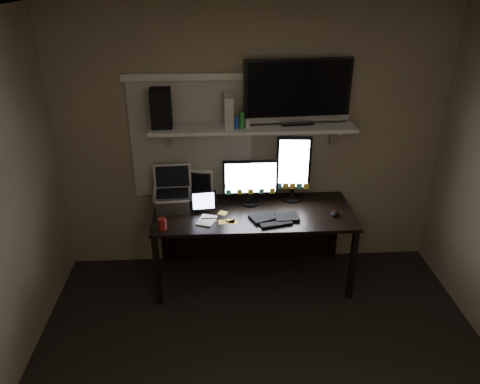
{
  "coord_description": "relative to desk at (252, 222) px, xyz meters",
  "views": [
    {
      "loc": [
        -0.32,
        -2.3,
        2.74
      ],
      "look_at": [
        -0.13,
        1.25,
        1.02
      ],
      "focal_mm": 35.0,
      "sensor_mm": 36.0,
      "label": 1
    }
  ],
  "objects": [
    {
      "name": "file_sorter",
      "position": [
        -0.49,
        0.2,
        0.32
      ],
      "size": [
        0.24,
        0.16,
        0.28
      ],
      "primitive_type": "cube",
      "rotation": [
        0.0,
        0.0,
        -0.3
      ],
      "color": "black",
      "rests_on": "desk"
    },
    {
      "name": "cup",
      "position": [
        -0.79,
        -0.4,
        0.23
      ],
      "size": [
        0.08,
        0.08,
        0.1
      ],
      "primitive_type": "cylinder",
      "rotation": [
        0.0,
        0.0,
        -0.07
      ],
      "color": "maroon",
      "rests_on": "desk"
    },
    {
      "name": "sticky_notes",
      "position": [
        -0.26,
        -0.22,
        0.18
      ],
      "size": [
        0.35,
        0.27,
        0.0
      ],
      "primitive_type": null,
      "rotation": [
        0.0,
        0.0,
        0.1
      ],
      "color": "yellow",
      "rests_on": "desk"
    },
    {
      "name": "keyboard",
      "position": [
        0.18,
        -0.27,
        0.19
      ],
      "size": [
        0.46,
        0.26,
        0.03
      ],
      "primitive_type": "cube",
      "rotation": [
        0.0,
        0.0,
        0.23
      ],
      "color": "black",
      "rests_on": "desk"
    },
    {
      "name": "notepad",
      "position": [
        -0.42,
        -0.27,
        0.18
      ],
      "size": [
        0.19,
        0.23,
        0.01
      ],
      "primitive_type": "cube",
      "rotation": [
        0.0,
        0.0,
        -0.32
      ],
      "color": "white",
      "rests_on": "desk"
    },
    {
      "name": "desk",
      "position": [
        0.0,
        0.0,
        0.0
      ],
      "size": [
        1.8,
        0.75,
        0.73
      ],
      "color": "black",
      "rests_on": "floor"
    },
    {
      "name": "wall_shelf",
      "position": [
        0.0,
        0.08,
        0.91
      ],
      "size": [
        1.8,
        0.35,
        0.03
      ],
      "primitive_type": "cube",
      "color": "beige",
      "rests_on": "back_wall"
    },
    {
      "name": "mouse",
      "position": [
        0.72,
        -0.23,
        0.19
      ],
      "size": [
        0.09,
        0.11,
        0.04
      ],
      "primitive_type": "ellipsoid",
      "rotation": [
        0.0,
        0.0,
        -0.34
      ],
      "color": "black",
      "rests_on": "desk"
    },
    {
      "name": "tv",
      "position": [
        0.39,
        0.13,
        1.21
      ],
      "size": [
        0.95,
        0.24,
        0.56
      ],
      "primitive_type": "cube",
      "rotation": [
        0.0,
        0.0,
        0.08
      ],
      "color": "black",
      "rests_on": "wall_shelf"
    },
    {
      "name": "bottles",
      "position": [
        -0.12,
        0.0,
        1.0
      ],
      "size": [
        0.23,
        0.06,
        0.14
      ],
      "primitive_type": null,
      "rotation": [
        0.0,
        0.0,
        0.03
      ],
      "color": "#A50F0C",
      "rests_on": "wall_shelf"
    },
    {
      "name": "laptop",
      "position": [
        -0.73,
        -0.04,
        0.37
      ],
      "size": [
        0.36,
        0.3,
        0.39
      ],
      "primitive_type": "cube",
      "rotation": [
        0.0,
        0.0,
        0.07
      ],
      "color": "#B0AFB4",
      "rests_on": "desk"
    },
    {
      "name": "ceiling",
      "position": [
        0.0,
        -1.55,
        1.95
      ],
      "size": [
        3.6,
        3.6,
        0.0
      ],
      "primitive_type": "plane",
      "rotation": [
        3.14,
        0.0,
        0.0
      ],
      "color": "silver",
      "rests_on": "back_wall"
    },
    {
      "name": "window_blinds",
      "position": [
        -0.55,
        0.24,
        0.75
      ],
      "size": [
        1.1,
        0.02,
        1.1
      ],
      "primitive_type": "cube",
      "color": "#B7B4A5",
      "rests_on": "back_wall"
    },
    {
      "name": "tablet",
      "position": [
        -0.45,
        -0.09,
        0.28
      ],
      "size": [
        0.24,
        0.13,
        0.2
      ],
      "primitive_type": "cube",
      "rotation": [
        0.0,
        0.0,
        0.13
      ],
      "color": "black",
      "rests_on": "desk"
    },
    {
      "name": "speaker",
      "position": [
        -0.79,
        0.1,
        1.09
      ],
      "size": [
        0.19,
        0.23,
        0.32
      ],
      "primitive_type": "cube",
      "rotation": [
        0.0,
        0.0,
        0.06
      ],
      "color": "black",
      "rests_on": "wall_shelf"
    },
    {
      "name": "monitor_landscape",
      "position": [
        -0.02,
        0.04,
        0.4
      ],
      "size": [
        0.51,
        0.06,
        0.45
      ],
      "primitive_type": "cube",
      "rotation": [
        0.0,
        0.0,
        0.02
      ],
      "color": "black",
      "rests_on": "desk"
    },
    {
      "name": "game_console",
      "position": [
        -0.21,
        0.07,
        1.06
      ],
      "size": [
        0.08,
        0.23,
        0.28
      ],
      "primitive_type": "cube",
      "rotation": [
        0.0,
        0.0,
        0.03
      ],
      "color": "beige",
      "rests_on": "wall_shelf"
    },
    {
      "name": "monitor_portrait",
      "position": [
        0.39,
        0.11,
        0.5
      ],
      "size": [
        0.32,
        0.09,
        0.64
      ],
      "primitive_type": "cube",
      "rotation": [
        0.0,
        0.0,
        -0.09
      ],
      "color": "black",
      "rests_on": "desk"
    },
    {
      "name": "back_wall",
      "position": [
        0.0,
        0.25,
        0.7
      ],
      "size": [
        3.6,
        0.0,
        3.6
      ],
      "primitive_type": "plane",
      "rotation": [
        1.57,
        0.0,
        0.0
      ],
      "color": "#6A5E4C",
      "rests_on": "floor"
    }
  ]
}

